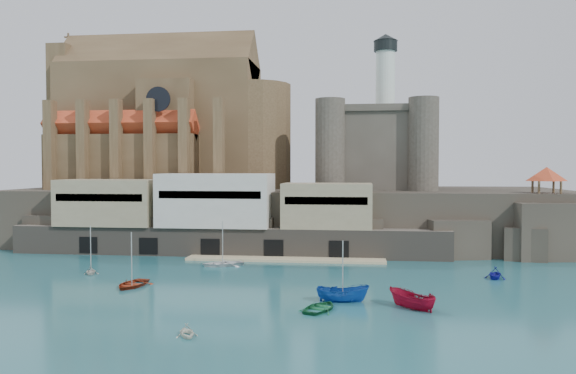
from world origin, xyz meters
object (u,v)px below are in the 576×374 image
(boat_0, at_px, (132,286))
(boat_2, at_px, (343,302))
(boat_1, at_px, (187,336))
(church, at_px, (169,126))
(castle_keep, at_px, (375,145))
(pavilion, at_px, (547,176))

(boat_0, height_order, boat_2, boat_0)
(boat_0, xyz_separation_m, boat_1, (12.27, -18.19, 0.00))
(church, height_order, boat_1, church)
(boat_1, bearing_deg, castle_keep, 45.19)
(boat_0, relative_size, boat_1, 2.10)
(church, distance_m, boat_1, 70.17)
(castle_keep, distance_m, boat_2, 51.80)
(church, relative_size, boat_0, 8.33)
(pavilion, xyz_separation_m, boat_0, (-55.66, -28.54, -12.73))
(boat_1, relative_size, boat_2, 0.49)
(boat_0, bearing_deg, boat_2, -2.83)
(castle_keep, bearing_deg, boat_1, -105.78)
(boat_1, bearing_deg, church, 80.93)
(boat_1, distance_m, boat_2, 18.52)
(boat_2, bearing_deg, pavilion, -46.46)
(church, bearing_deg, boat_0, -76.73)
(pavilion, bearing_deg, boat_2, -132.93)
(castle_keep, height_order, boat_0, castle_keep)
(boat_0, bearing_deg, pavilion, 34.79)
(castle_keep, xyz_separation_m, boat_2, (-4.90, -48.21, -18.31))
(castle_keep, bearing_deg, boat_0, -124.28)
(church, xyz_separation_m, castle_keep, (40.21, -0.78, -3.81))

